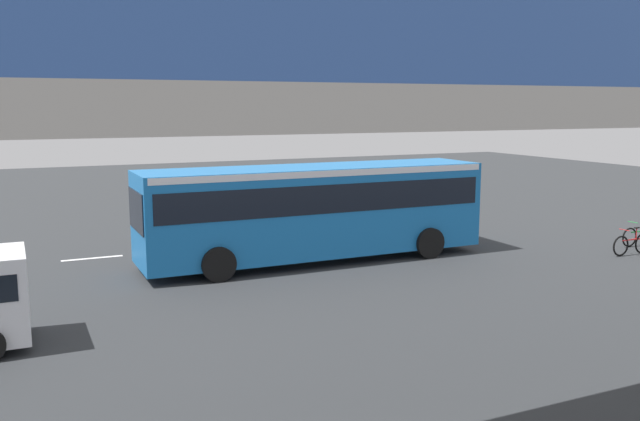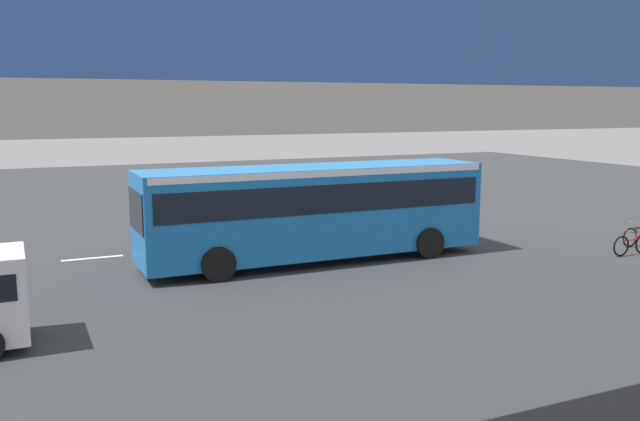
# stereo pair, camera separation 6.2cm
# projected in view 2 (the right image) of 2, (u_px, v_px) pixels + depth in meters

# --- Properties ---
(ground) EXTENTS (80.00, 80.00, 0.00)m
(ground) POSITION_uv_depth(u_px,v_px,m) (294.00, 262.00, 22.26)
(ground) COLOR #2D3033
(city_bus) EXTENTS (11.54, 2.85, 3.15)m
(city_bus) POSITION_uv_depth(u_px,v_px,m) (315.00, 205.00, 22.18)
(city_bus) COLOR #196BB7
(city_bus) RESTS_ON ground
(bicycle_red) EXTENTS (1.77, 0.44, 0.96)m
(bicycle_red) POSITION_uv_depth(u_px,v_px,m) (632.00, 244.00, 23.22)
(bicycle_red) COLOR black
(bicycle_red) RESTS_ON ground
(bicycle_green) EXTENTS (1.77, 0.44, 0.96)m
(bicycle_green) POSITION_uv_depth(u_px,v_px,m) (640.00, 236.00, 24.72)
(bicycle_green) COLOR black
(bicycle_green) RESTS_ON ground
(traffic_sign) EXTENTS (0.08, 0.60, 2.80)m
(traffic_sign) POSITION_uv_depth(u_px,v_px,m) (412.00, 182.00, 28.54)
(traffic_sign) COLOR slate
(traffic_sign) RESTS_ON ground
(lane_dash_leftmost) EXTENTS (2.00, 0.20, 0.01)m
(lane_dash_leftmost) POSITION_uv_depth(u_px,v_px,m) (397.00, 231.00, 27.74)
(lane_dash_leftmost) COLOR silver
(lane_dash_leftmost) RESTS_ON ground
(lane_dash_left) EXTENTS (2.00, 0.20, 0.01)m
(lane_dash_left) POSITION_uv_depth(u_px,v_px,m) (309.00, 239.00, 26.09)
(lane_dash_left) COLOR silver
(lane_dash_left) RESTS_ON ground
(lane_dash_centre) EXTENTS (2.00, 0.20, 0.01)m
(lane_dash_centre) POSITION_uv_depth(u_px,v_px,m) (208.00, 248.00, 24.45)
(lane_dash_centre) COLOR silver
(lane_dash_centre) RESTS_ON ground
(lane_dash_right) EXTENTS (2.00, 0.20, 0.01)m
(lane_dash_right) POSITION_uv_depth(u_px,v_px,m) (92.00, 258.00, 22.80)
(lane_dash_right) COLOR silver
(lane_dash_right) RESTS_ON ground
(pedestrian_overpass) EXTENTS (26.84, 2.60, 6.45)m
(pedestrian_overpass) POSITION_uv_depth(u_px,v_px,m) (617.00, 132.00, 10.07)
(pedestrian_overpass) COLOR #B2ADA5
(pedestrian_overpass) RESTS_ON ground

